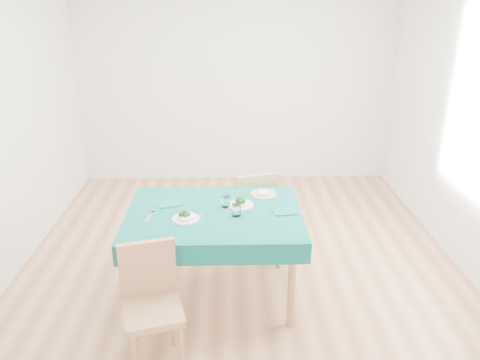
{
  "coord_description": "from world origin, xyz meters",
  "views": [
    {
      "loc": [
        -0.09,
        -3.72,
        2.33
      ],
      "look_at": [
        0.0,
        0.0,
        0.85
      ],
      "focal_mm": 35.0,
      "sensor_mm": 36.0,
      "label": 1
    }
  ],
  "objects_px": {
    "chair_far": "(250,205)",
    "side_plate": "(264,194)",
    "bowl_near": "(186,216)",
    "bowl_far": "(241,202)",
    "table": "(215,255)",
    "chair_near": "(152,307)"
  },
  "relations": [
    {
      "from": "bowl_far",
      "to": "table",
      "type": "bearing_deg",
      "value": -151.04
    },
    {
      "from": "bowl_far",
      "to": "side_plate",
      "type": "height_order",
      "value": "bowl_far"
    },
    {
      "from": "side_plate",
      "to": "table",
      "type": "bearing_deg",
      "value": -140.96
    },
    {
      "from": "table",
      "to": "bowl_far",
      "type": "relative_size",
      "value": 6.54
    },
    {
      "from": "chair_far",
      "to": "side_plate",
      "type": "bearing_deg",
      "value": 86.34
    },
    {
      "from": "chair_far",
      "to": "side_plate",
      "type": "xyz_separation_m",
      "value": [
        0.09,
        -0.4,
        0.28
      ]
    },
    {
      "from": "bowl_near",
      "to": "chair_far",
      "type": "bearing_deg",
      "value": 58.15
    },
    {
      "from": "table",
      "to": "bowl_near",
      "type": "relative_size",
      "value": 6.63
    },
    {
      "from": "table",
      "to": "chair_near",
      "type": "height_order",
      "value": "chair_near"
    },
    {
      "from": "table",
      "to": "chair_far",
      "type": "bearing_deg",
      "value": 66.43
    },
    {
      "from": "chair_near",
      "to": "table",
      "type": "bearing_deg",
      "value": 49.1
    },
    {
      "from": "chair_near",
      "to": "bowl_far",
      "type": "distance_m",
      "value": 1.12
    },
    {
      "from": "chair_far",
      "to": "side_plate",
      "type": "relative_size",
      "value": 4.35
    },
    {
      "from": "bowl_near",
      "to": "side_plate",
      "type": "bearing_deg",
      "value": 36.24
    },
    {
      "from": "chair_far",
      "to": "side_plate",
      "type": "distance_m",
      "value": 0.49
    },
    {
      "from": "table",
      "to": "bowl_near",
      "type": "xyz_separation_m",
      "value": [
        -0.21,
        -0.12,
        0.41
      ]
    },
    {
      "from": "chair_near",
      "to": "side_plate",
      "type": "xyz_separation_m",
      "value": [
        0.79,
        1.11,
        0.3
      ]
    },
    {
      "from": "bowl_near",
      "to": "chair_near",
      "type": "bearing_deg",
      "value": -104.73
    },
    {
      "from": "chair_far",
      "to": "table",
      "type": "bearing_deg",
      "value": 49.82
    },
    {
      "from": "bowl_near",
      "to": "side_plate",
      "type": "height_order",
      "value": "bowl_near"
    },
    {
      "from": "chair_far",
      "to": "chair_near",
      "type": "bearing_deg",
      "value": 48.46
    },
    {
      "from": "table",
      "to": "side_plate",
      "type": "height_order",
      "value": "side_plate"
    }
  ]
}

